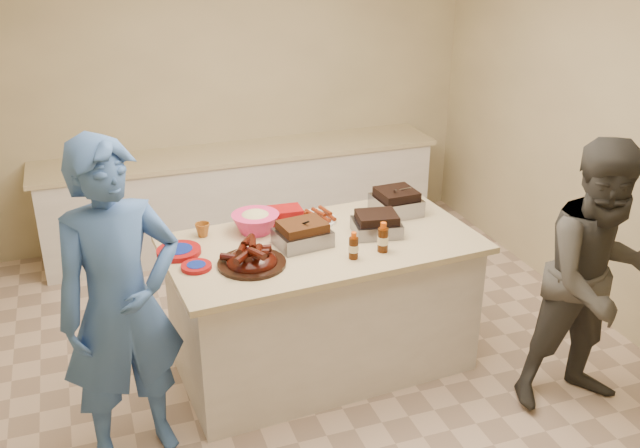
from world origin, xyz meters
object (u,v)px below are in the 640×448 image
object	(u,v)px
island	(322,364)
bbq_bottle_b	(382,251)
guest_blue	(140,447)
roasting_pan	(396,213)
coleslaw_bowl	(256,232)
mustard_bottle	(286,234)
plastic_cup	(203,236)
rib_platter	(252,265)
bbq_bottle_a	(353,258)
guest_gray	(577,398)

from	to	relation	value
island	bbq_bottle_b	distance (m)	1.02
bbq_bottle_b	guest_blue	bearing A→B (deg)	-173.89
roasting_pan	guest_blue	bearing A→B (deg)	-162.57
coleslaw_bowl	mustard_bottle	xyz separation A→B (m)	(0.18, -0.09, 0.00)
bbq_bottle_b	plastic_cup	xyz separation A→B (m)	(-1.01, 0.59, 0.00)
rib_platter	guest_blue	world-z (taller)	rib_platter
mustard_bottle	rib_platter	bearing A→B (deg)	-131.92
island	bbq_bottle_a	bearing A→B (deg)	-75.44
island	guest_gray	xyz separation A→B (m)	(1.42, -0.89, 0.00)
island	rib_platter	world-z (taller)	rib_platter
coleslaw_bowl	bbq_bottle_b	distance (m)	0.86
island	plastic_cup	xyz separation A→B (m)	(-0.70, 0.33, 0.94)
island	mustard_bottle	bearing A→B (deg)	130.08
island	plastic_cup	distance (m)	1.22
rib_platter	plastic_cup	size ratio (longest dim) A/B	4.23
guest_blue	guest_gray	world-z (taller)	guest_gray
rib_platter	mustard_bottle	xyz separation A→B (m)	(0.32, 0.36, -0.00)
guest_gray	bbq_bottle_a	bearing A→B (deg)	160.38
plastic_cup	guest_blue	distance (m)	1.34
coleslaw_bowl	bbq_bottle_b	bearing A→B (deg)	-39.18
bbq_bottle_b	guest_gray	distance (m)	1.59
coleslaw_bowl	guest_blue	bearing A→B (deg)	-142.29
island	coleslaw_bowl	xyz separation A→B (m)	(-0.36, 0.28, 0.94)
rib_platter	plastic_cup	xyz separation A→B (m)	(-0.20, 0.50, -0.00)
mustard_bottle	plastic_cup	size ratio (longest dim) A/B	1.10
guest_blue	roasting_pan	bearing A→B (deg)	6.52
bbq_bottle_a	mustard_bottle	bearing A→B (deg)	120.36
bbq_bottle_a	guest_blue	distance (m)	1.68
bbq_bottle_a	plastic_cup	xyz separation A→B (m)	(-0.80, 0.62, 0.00)
plastic_cup	mustard_bottle	bearing A→B (deg)	-15.07
bbq_bottle_b	plastic_cup	size ratio (longest dim) A/B	2.00
island	guest_gray	distance (m)	1.68
bbq_bottle_b	guest_gray	bearing A→B (deg)	-29.57
mustard_bottle	bbq_bottle_b	bearing A→B (deg)	-42.76
island	mustard_bottle	size ratio (longest dim) A/B	18.43
bbq_bottle_b	coleslaw_bowl	bearing A→B (deg)	140.82
coleslaw_bowl	bbq_bottle_a	world-z (taller)	coleslaw_bowl
plastic_cup	roasting_pan	bearing A→B (deg)	-2.76
plastic_cup	bbq_bottle_b	bearing A→B (deg)	-30.35
rib_platter	bbq_bottle_a	distance (m)	0.62
island	bbq_bottle_a	xyz separation A→B (m)	(0.10, -0.29, 0.94)
guest_blue	guest_gray	xyz separation A→B (m)	(2.71, -0.47, 0.00)
mustard_bottle	roasting_pan	bearing A→B (deg)	5.27
coleslaw_bowl	guest_blue	size ratio (longest dim) A/B	0.17
island	coleslaw_bowl	distance (m)	1.05
bbq_bottle_b	guest_blue	xyz separation A→B (m)	(-1.59, -0.17, -0.94)
coleslaw_bowl	mustard_bottle	world-z (taller)	coleslaw_bowl
rib_platter	bbq_bottle_a	size ratio (longest dim) A/B	2.39
coleslaw_bowl	bbq_bottle_a	xyz separation A→B (m)	(0.46, -0.57, -0.00)
island	plastic_cup	world-z (taller)	plastic_cup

